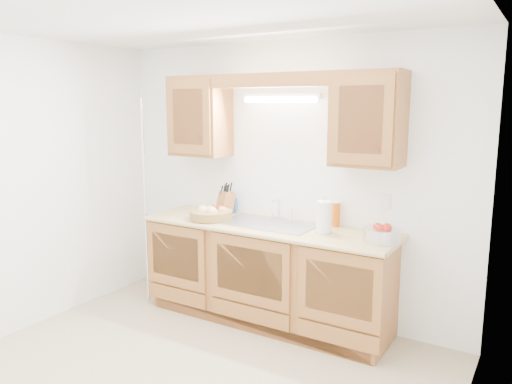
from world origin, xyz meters
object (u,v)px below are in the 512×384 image
Objects in this scene: fruit_basket at (211,213)px; paper_towel at (324,217)px; knife_block at (226,203)px; apple_bowl at (382,234)px.

paper_towel is at bearing 4.22° from fruit_basket.
knife_block is (0.00, 0.23, 0.06)m from fruit_basket.
knife_block is 0.85× the size of apple_bowl.
fruit_basket is 1.09m from paper_towel.
paper_towel is (1.08, -0.15, 0.02)m from knife_block.
fruit_basket is 0.24m from knife_block.
apple_bowl is (0.49, -0.02, -0.07)m from paper_towel.
knife_block is 1.09m from paper_towel.
apple_bowl is (1.57, 0.06, 0.01)m from fruit_basket.
fruit_basket is at bearing -175.78° from paper_towel.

